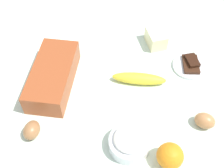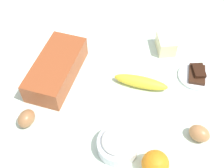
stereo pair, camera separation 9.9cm
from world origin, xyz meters
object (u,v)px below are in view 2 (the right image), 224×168
object	(u,v)px
loaf_pan	(56,69)
chocolate_plate	(197,75)
flour_bowl	(118,143)
butter_block	(166,44)
banana	(141,82)
orange_fruit	(155,164)
egg_near_butter	(26,118)
egg_beside_bowl	(199,133)

from	to	relation	value
loaf_pan	chocolate_plate	bearing A→B (deg)	-73.38
flour_bowl	butter_block	bearing A→B (deg)	-13.55
flour_bowl	chocolate_plate	xyz separation A→B (m)	(0.33, -0.23, -0.02)
flour_bowl	banana	xyz separation A→B (m)	(0.25, -0.04, -0.01)
flour_bowl	orange_fruit	world-z (taller)	orange_fruit
butter_block	loaf_pan	bearing A→B (deg)	119.47
flour_bowl	orange_fruit	size ratio (longest dim) A/B	1.59
banana	orange_fruit	size ratio (longest dim) A/B	2.44
egg_near_butter	chocolate_plate	size ratio (longest dim) A/B	0.49
butter_block	egg_near_butter	size ratio (longest dim) A/B	1.40
banana	flour_bowl	bearing A→B (deg)	171.67
butter_block	chocolate_plate	distance (m)	0.17
orange_fruit	egg_near_butter	distance (m)	0.42
butter_block	egg_beside_bowl	size ratio (longest dim) A/B	1.39
banana	egg_beside_bowl	world-z (taller)	egg_beside_bowl
banana	chocolate_plate	size ratio (longest dim) A/B	1.46
butter_block	orange_fruit	bearing A→B (deg)	-179.30
egg_near_butter	chocolate_plate	xyz separation A→B (m)	(0.29, -0.53, -0.01)
loaf_pan	butter_block	size ratio (longest dim) A/B	3.25
orange_fruit	chocolate_plate	world-z (taller)	orange_fruit
egg_near_butter	flour_bowl	bearing A→B (deg)	-96.66
banana	orange_fruit	distance (m)	0.31
loaf_pan	butter_block	distance (m)	0.43
chocolate_plate	orange_fruit	bearing A→B (deg)	162.80
flour_bowl	egg_near_butter	distance (m)	0.30
orange_fruit	egg_beside_bowl	bearing A→B (deg)	-43.98
flour_bowl	loaf_pan	bearing A→B (deg)	47.58
orange_fruit	egg_beside_bowl	xyz separation A→B (m)	(0.13, -0.12, -0.01)
orange_fruit	egg_beside_bowl	size ratio (longest dim) A/B	1.20
flour_bowl	banana	bearing A→B (deg)	-8.33
loaf_pan	egg_near_butter	world-z (taller)	loaf_pan
banana	orange_fruit	bearing A→B (deg)	-165.44
banana	egg_beside_bowl	bearing A→B (deg)	-130.16
orange_fruit	egg_near_butter	world-z (taller)	orange_fruit
egg_beside_bowl	chocolate_plate	bearing A→B (deg)	1.70
flour_bowl	egg_beside_bowl	distance (m)	0.25
loaf_pan	flour_bowl	size ratio (longest dim) A/B	2.36
banana	butter_block	xyz separation A→B (m)	(0.20, -0.07, 0.01)
flour_bowl	chocolate_plate	distance (m)	0.40
flour_bowl	orange_fruit	xyz separation A→B (m)	(-0.05, -0.11, 0.01)
orange_fruit	egg_near_butter	bearing A→B (deg)	79.00
egg_near_butter	egg_beside_bowl	distance (m)	0.54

